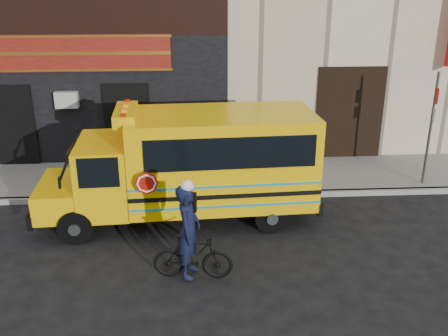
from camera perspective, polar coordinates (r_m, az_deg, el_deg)
name	(u,v)px	position (r m, az deg, el deg)	size (l,w,h in m)	color
ground	(243,244)	(11.71, 2.19, -8.67)	(120.00, 120.00, 0.00)	black
curb	(234,195)	(13.99, 1.17, -3.15)	(40.00, 0.20, 0.15)	gray
sidewalk	(230,176)	(15.36, 0.73, -0.87)	(40.00, 3.00, 0.15)	slate
school_bus	(194,163)	(12.32, -3.42, 0.61)	(7.01, 2.65, 2.92)	black
sign_pole	(431,127)	(15.20, 22.57, 4.38)	(0.08, 0.30, 3.41)	#434B46
bicycle	(193,256)	(10.29, -3.58, -10.06)	(0.46, 1.63, 0.98)	black
cyclist	(188,233)	(10.09, -4.09, -7.46)	(0.72, 0.48, 1.99)	black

